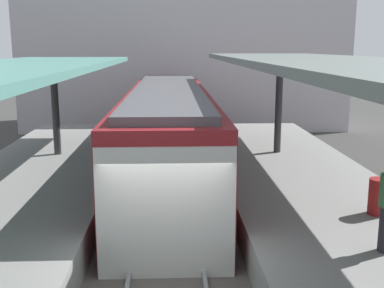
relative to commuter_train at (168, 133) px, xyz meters
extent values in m
cube|color=gray|center=(3.80, -7.52, -1.23)|extent=(4.40, 28.00, 1.00)
cube|color=#4C4742|center=(0.00, -7.52, -1.63)|extent=(3.20, 28.00, 0.20)
cube|color=slate|center=(-0.72, -7.52, -1.46)|extent=(0.08, 28.00, 0.14)
cube|color=slate|center=(0.72, -7.52, -1.46)|extent=(0.08, 28.00, 0.14)
cube|color=maroon|center=(0.00, 0.03, -0.08)|extent=(2.70, 14.66, 2.90)
cube|color=silver|center=(0.00, -7.33, -0.23)|extent=(2.65, 0.08, 2.60)
cube|color=black|center=(-1.37, 0.03, 0.27)|extent=(0.04, 13.49, 0.76)
cube|color=black|center=(1.37, 0.03, 0.27)|extent=(0.04, 13.49, 0.76)
cube|color=#515156|center=(0.00, 0.03, 1.47)|extent=(2.16, 13.93, 0.20)
cylinder|color=#333335|center=(-3.80, 0.18, 0.79)|extent=(0.24, 0.24, 3.04)
cylinder|color=#333335|center=(3.80, 0.18, 0.86)|extent=(0.24, 0.24, 3.18)
cube|color=slate|center=(3.80, -6.12, 2.53)|extent=(4.18, 21.00, 0.16)
cylinder|color=maroon|center=(4.63, -6.15, -0.33)|extent=(0.44, 0.44, 0.80)
cube|color=#B7B2B7|center=(0.87, 12.48, 3.77)|extent=(18.00, 6.00, 11.00)
camera|label=1|loc=(0.13, -15.83, 2.87)|focal=44.18mm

